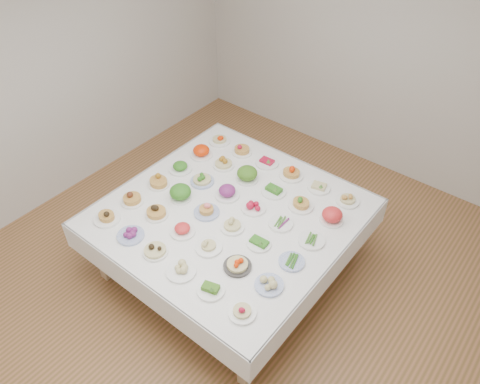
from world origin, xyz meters
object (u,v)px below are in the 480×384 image
Objects in this scene: dish_0 at (106,215)px; dish_35 at (348,198)px; dish_18 at (180,166)px; display_table at (230,217)px.

dish_0 is 2.18m from dish_35.
dish_18 is 1.06× the size of dish_35.
display_table is at bearing -134.70° from dish_35.
dish_0 reaches higher than dish_35.
dish_18 is 1.65m from dish_35.
display_table is 9.90× the size of dish_35.
dish_0 is 0.91m from dish_18.
dish_35 is at bearing 44.89° from dish_0.
dish_0 is 1.10× the size of dish_35.
dish_18 is (-0.76, 0.15, 0.12)m from display_table.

